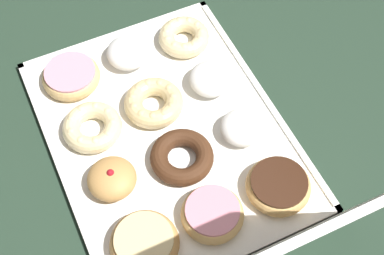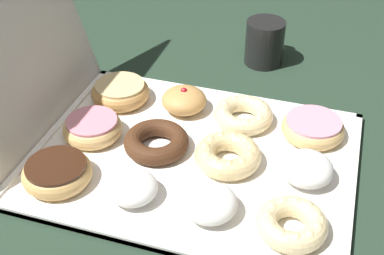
{
  "view_description": "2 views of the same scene",
  "coord_description": "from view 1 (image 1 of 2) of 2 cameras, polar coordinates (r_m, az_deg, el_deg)",
  "views": [
    {
      "loc": [
        0.2,
        0.53,
        0.91
      ],
      "look_at": [
        -0.04,
        0.03,
        0.04
      ],
      "focal_mm": 51.8,
      "sensor_mm": 36.0,
      "label": 1
    },
    {
      "loc": [
        -0.68,
        -0.21,
        0.61
      ],
      "look_at": [
        0.02,
        0.01,
        0.06
      ],
      "focal_mm": 48.71,
      "sensor_mm": 36.0,
      "label": 2
    }
  ],
  "objects": [
    {
      "name": "cruller_donut_4",
      "position": [
        1.08,
        -4.0,
        2.58
      ],
      "size": [
        0.12,
        0.12,
        0.04
      ],
      "color": "#EACC8C",
      "rests_on": "donut_box"
    },
    {
      "name": "powdered_filled_donut_6",
      "position": [
        1.05,
        5.15,
        -0.0
      ],
      "size": [
        0.08,
        0.08,
        0.04
      ],
      "color": "white",
      "rests_on": "donut_box"
    },
    {
      "name": "powdered_filled_donut_1",
      "position": [
        1.16,
        -6.46,
        7.73
      ],
      "size": [
        0.09,
        0.09,
        0.05
      ],
      "color": "white",
      "rests_on": "donut_box"
    },
    {
      "name": "pink_frosted_donut_2",
      "position": [
        1.14,
        -12.35,
        5.18
      ],
      "size": [
        0.12,
        0.12,
        0.03
      ],
      "color": "#E5B770",
      "rests_on": "donut_box"
    },
    {
      "name": "jelly_filled_donut_8",
      "position": [
        1.0,
        -8.25,
        -5.23
      ],
      "size": [
        0.09,
        0.09,
        0.05
      ],
      "color": "tan",
      "rests_on": "donut_box"
    },
    {
      "name": "cruller_donut_5",
      "position": [
        1.06,
        -10.24,
        0.06
      ],
      "size": [
        0.11,
        0.11,
        0.04
      ],
      "color": "beige",
      "rests_on": "donut_box"
    },
    {
      "name": "box_lid_open",
      "position": [
        0.7,
        8.64,
        -12.11
      ],
      "size": [
        0.43,
        0.15,
        0.52
      ],
      "primitive_type": "cube",
      "rotation": [
        1.3,
        0.0,
        0.0
      ],
      "color": "white",
      "rests_on": "ground"
    },
    {
      "name": "chocolate_cake_ring_donut_7",
      "position": [
        1.02,
        -1.15,
        -3.09
      ],
      "size": [
        0.12,
        0.12,
        0.03
      ],
      "color": "#472816",
      "rests_on": "donut_box"
    },
    {
      "name": "glazed_ring_donut_11",
      "position": [
        0.94,
        -4.92,
        -11.76
      ],
      "size": [
        0.12,
        0.12,
        0.04
      ],
      "color": "tan",
      "rests_on": "donut_box"
    },
    {
      "name": "chocolate_frosted_donut_9",
      "position": [
        1.0,
        8.87,
        -5.95
      ],
      "size": [
        0.12,
        0.12,
        0.04
      ],
      "color": "tan",
      "rests_on": "donut_box"
    },
    {
      "name": "powdered_filled_donut_3",
      "position": [
        1.11,
        1.93,
        5.03
      ],
      "size": [
        0.09,
        0.09,
        0.05
      ],
      "color": "white",
      "rests_on": "donut_box"
    },
    {
      "name": "pink_frosted_donut_10",
      "position": [
        0.96,
        1.85,
        -8.98
      ],
      "size": [
        0.11,
        0.11,
        0.04
      ],
      "color": "#E5B770",
      "rests_on": "donut_box"
    },
    {
      "name": "ground_plane",
      "position": [
        1.07,
        -2.58,
        -0.78
      ],
      "size": [
        3.0,
        3.0,
        0.0
      ],
      "primitive_type": "plane",
      "color": "#233828"
    },
    {
      "name": "cruller_donut_0",
      "position": [
        1.18,
        -0.84,
        9.32
      ],
      "size": [
        0.11,
        0.11,
        0.04
      ],
      "color": "beige",
      "rests_on": "donut_box"
    },
    {
      "name": "donut_box",
      "position": [
        1.07,
        -2.6,
        -0.63
      ],
      "size": [
        0.43,
        0.56,
        0.01
      ],
      "color": "white",
      "rests_on": "ground"
    }
  ]
}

